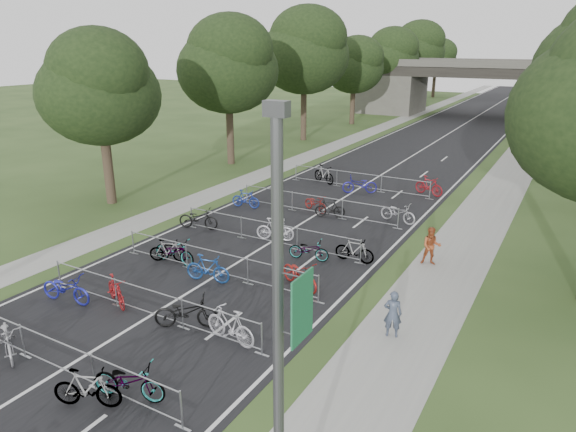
% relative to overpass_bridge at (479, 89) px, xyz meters
% --- Properties ---
extents(road, '(11.00, 140.00, 0.01)m').
position_rel_overpass_bridge_xyz_m(road, '(0.00, -15.00, -3.53)').
color(road, black).
rests_on(road, ground).
extents(sidewalk_right, '(3.00, 140.00, 0.01)m').
position_rel_overpass_bridge_xyz_m(sidewalk_right, '(8.00, -15.00, -3.53)').
color(sidewalk_right, gray).
rests_on(sidewalk_right, ground).
extents(sidewalk_left, '(2.00, 140.00, 0.01)m').
position_rel_overpass_bridge_xyz_m(sidewalk_left, '(-7.50, -15.00, -3.53)').
color(sidewalk_left, gray).
rests_on(sidewalk_left, ground).
extents(lane_markings, '(0.12, 140.00, 0.00)m').
position_rel_overpass_bridge_xyz_m(lane_markings, '(0.00, -15.00, -3.53)').
color(lane_markings, silver).
rests_on(lane_markings, ground).
extents(overpass_bridge, '(31.00, 8.00, 7.05)m').
position_rel_overpass_bridge_xyz_m(overpass_bridge, '(0.00, 0.00, 0.00)').
color(overpass_bridge, '#4A4742').
rests_on(overpass_bridge, ground).
extents(lamppost, '(0.61, 0.65, 8.21)m').
position_rel_overpass_bridge_xyz_m(lamppost, '(8.33, -63.00, 0.75)').
color(lamppost, '#4C4C51').
rests_on(lamppost, ground).
extents(tree_left_0, '(6.72, 6.72, 10.25)m').
position_rel_overpass_bridge_xyz_m(tree_left_0, '(-11.39, -49.07, 2.96)').
color(tree_left_0, '#33261C').
rests_on(tree_left_0, ground).
extents(tree_left_1, '(7.56, 7.56, 11.53)m').
position_rel_overpass_bridge_xyz_m(tree_left_1, '(-11.39, -37.07, 3.77)').
color(tree_left_1, '#33261C').
rests_on(tree_left_1, ground).
extents(tree_left_2, '(8.40, 8.40, 12.81)m').
position_rel_overpass_bridge_xyz_m(tree_left_2, '(-11.39, -25.07, 4.58)').
color(tree_left_2, '#33261C').
rests_on(tree_left_2, ground).
extents(tree_left_3, '(6.72, 6.72, 10.25)m').
position_rel_overpass_bridge_xyz_m(tree_left_3, '(-11.39, -13.07, 2.96)').
color(tree_left_3, '#33261C').
rests_on(tree_left_3, ground).
extents(tree_left_4, '(7.56, 7.56, 11.53)m').
position_rel_overpass_bridge_xyz_m(tree_left_4, '(-11.39, -1.07, 3.77)').
color(tree_left_4, '#33261C').
rests_on(tree_left_4, ground).
extents(tree_left_5, '(8.40, 8.40, 12.81)m').
position_rel_overpass_bridge_xyz_m(tree_left_5, '(-11.39, 10.93, 4.58)').
color(tree_left_5, '#33261C').
rests_on(tree_left_5, ground).
extents(tree_left_6, '(6.72, 6.72, 10.25)m').
position_rel_overpass_bridge_xyz_m(tree_left_6, '(-11.39, 22.93, 2.96)').
color(tree_left_6, '#33261C').
rests_on(tree_left_6, ground).
extents(barrier_row_1, '(9.70, 0.08, 1.10)m').
position_rel_overpass_bridge_xyz_m(barrier_row_1, '(0.00, -61.40, -2.99)').
color(barrier_row_1, '#989BA0').
rests_on(barrier_row_1, ground).
extents(barrier_row_2, '(9.70, 0.08, 1.10)m').
position_rel_overpass_bridge_xyz_m(barrier_row_2, '(0.00, -57.80, -2.99)').
color(barrier_row_2, '#989BA0').
rests_on(barrier_row_2, ground).
extents(barrier_row_3, '(9.70, 0.08, 1.10)m').
position_rel_overpass_bridge_xyz_m(barrier_row_3, '(0.00, -54.00, -2.99)').
color(barrier_row_3, '#989BA0').
rests_on(barrier_row_3, ground).
extents(barrier_row_4, '(9.70, 0.08, 1.10)m').
position_rel_overpass_bridge_xyz_m(barrier_row_4, '(0.00, -50.00, -2.99)').
color(barrier_row_4, '#989BA0').
rests_on(barrier_row_4, ground).
extents(barrier_row_5, '(9.70, 0.08, 1.10)m').
position_rel_overpass_bridge_xyz_m(barrier_row_5, '(0.00, -45.00, -2.99)').
color(barrier_row_5, '#989BA0').
rests_on(barrier_row_5, ground).
extents(barrier_row_6, '(9.70, 0.08, 1.10)m').
position_rel_overpass_bridge_xyz_m(barrier_row_6, '(0.00, -39.00, -2.99)').
color(barrier_row_6, '#989BA0').
rests_on(barrier_row_6, ground).
extents(bike_5, '(2.21, 1.64, 1.11)m').
position_rel_overpass_bridge_xyz_m(bike_5, '(-2.01, -61.55, -2.98)').
color(bike_5, '#98979E').
rests_on(bike_5, ground).
extents(bike_6, '(1.89, 1.22, 1.10)m').
position_rel_overpass_bridge_xyz_m(bike_6, '(1.96, -61.97, -2.98)').
color(bike_6, '#989BA0').
rests_on(bike_6, ground).
extents(bike_7, '(2.18, 1.25, 1.08)m').
position_rel_overpass_bridge_xyz_m(bike_7, '(2.66, -61.21, -2.99)').
color(bike_7, '#989BA0').
rests_on(bike_7, ground).
extents(bike_8, '(2.20, 1.02, 1.11)m').
position_rel_overpass_bridge_xyz_m(bike_8, '(-3.32, -58.49, -2.98)').
color(bike_8, '#1C1F9D').
rests_on(bike_8, ground).
extents(bike_9, '(1.84, 1.23, 1.08)m').
position_rel_overpass_bridge_xyz_m(bike_9, '(-1.62, -57.73, -2.99)').
color(bike_9, maroon).
rests_on(bike_9, ground).
extents(bike_10, '(2.19, 1.70, 1.11)m').
position_rel_overpass_bridge_xyz_m(bike_10, '(1.58, -57.67, -2.98)').
color(bike_10, black).
rests_on(bike_10, ground).
extents(bike_11, '(2.02, 0.80, 1.18)m').
position_rel_overpass_bridge_xyz_m(bike_11, '(3.36, -57.68, -2.94)').
color(bike_11, '#BDBBC3').
rests_on(bike_11, ground).
extents(bike_12, '(1.72, 1.10, 1.01)m').
position_rel_overpass_bridge_xyz_m(bike_12, '(-2.64, -53.89, -3.03)').
color(bike_12, '#989BA0').
rests_on(bike_12, ground).
extents(bike_13, '(2.12, 0.77, 1.11)m').
position_rel_overpass_bridge_xyz_m(bike_13, '(-2.29, -53.88, -2.98)').
color(bike_13, '#989BA0').
rests_on(bike_13, ground).
extents(bike_14, '(1.94, 0.85, 1.13)m').
position_rel_overpass_bridge_xyz_m(bike_14, '(0.07, -54.61, -2.97)').
color(bike_14, navy).
rests_on(bike_14, ground).
extents(bike_15, '(2.21, 1.53, 1.10)m').
position_rel_overpass_bridge_xyz_m(bike_15, '(3.43, -53.25, -2.98)').
color(bike_15, maroon).
rests_on(bike_15, ground).
extents(bike_16, '(2.19, 1.25, 1.09)m').
position_rel_overpass_bridge_xyz_m(bike_16, '(-4.16, -50.00, -2.99)').
color(bike_16, black).
rests_on(bike_16, ground).
extents(bike_17, '(1.92, 1.01, 1.11)m').
position_rel_overpass_bridge_xyz_m(bike_17, '(0.05, -49.48, -2.98)').
color(bike_17, silver).
rests_on(bike_17, ground).
extents(bike_18, '(1.88, 0.92, 0.94)m').
position_rel_overpass_bridge_xyz_m(bike_18, '(2.51, -50.73, -3.06)').
color(bike_18, '#989BA0').
rests_on(bike_18, ground).
extents(bike_19, '(1.78, 0.55, 1.06)m').
position_rel_overpass_bridge_xyz_m(bike_19, '(4.30, -49.94, -3.00)').
color(bike_19, '#989BA0').
rests_on(bike_19, ground).
extents(bike_20, '(1.77, 0.70, 1.04)m').
position_rel_overpass_bridge_xyz_m(bike_20, '(-4.08, -45.89, -3.02)').
color(bike_20, navy).
rests_on(bike_20, ground).
extents(bike_21, '(1.86, 1.23, 0.92)m').
position_rel_overpass_bridge_xyz_m(bike_21, '(-0.32, -44.48, -3.07)').
color(bike_21, maroon).
rests_on(bike_21, ground).
extents(bike_22, '(1.69, 0.98, 0.98)m').
position_rel_overpass_bridge_xyz_m(bike_22, '(0.82, -45.02, -3.04)').
color(bike_22, black).
rests_on(bike_22, ground).
extents(bike_23, '(2.13, 1.11, 1.07)m').
position_rel_overpass_bridge_xyz_m(bike_23, '(4.27, -44.01, -3.00)').
color(bike_23, '#A3A2AA').
rests_on(bike_23, ground).
extents(bike_25, '(2.06, 1.37, 1.21)m').
position_rel_overpass_bridge_xyz_m(bike_25, '(-2.59, -38.76, -2.93)').
color(bike_25, '#989BA0').
rests_on(bike_25, ground).
extents(bike_26, '(2.25, 1.69, 1.13)m').
position_rel_overpass_bridge_xyz_m(bike_26, '(0.43, -39.88, -2.97)').
color(bike_26, navy).
rests_on(bike_26, ground).
extents(bike_27, '(2.03, 1.16, 1.18)m').
position_rel_overpass_bridge_xyz_m(bike_27, '(4.30, -38.13, -2.95)').
color(bike_27, maroon).
rests_on(bike_27, ground).
extents(pedestrian_a, '(0.67, 0.54, 1.59)m').
position_rel_overpass_bridge_xyz_m(pedestrian_a, '(7.64, -54.84, -2.74)').
color(pedestrian_a, '#384155').
rests_on(pedestrian_a, ground).
extents(pedestrian_b, '(0.96, 0.84, 1.65)m').
position_rel_overpass_bridge_xyz_m(pedestrian_b, '(7.20, -48.59, -2.71)').
color(pedestrian_b, '#9A4421').
rests_on(pedestrian_b, ground).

